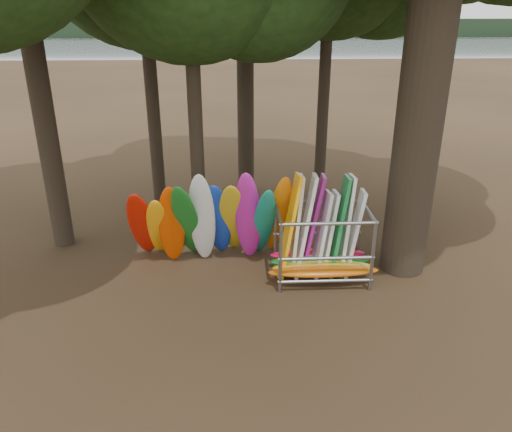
{
  "coord_description": "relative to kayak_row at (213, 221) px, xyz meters",
  "views": [
    {
      "loc": [
        0.02,
        -11.2,
        6.77
      ],
      "look_at": [
        0.61,
        1.5,
        1.4
      ],
      "focal_mm": 35.0,
      "sensor_mm": 36.0,
      "label": 1
    }
  ],
  "objects": [
    {
      "name": "storage_rack",
      "position": [
        2.89,
        -0.91,
        -0.36
      ],
      "size": [
        2.91,
        1.54,
        2.89
      ],
      "color": "gray",
      "rests_on": "ground"
    },
    {
      "name": "kayak_row",
      "position": [
        0.0,
        0.0,
        0.0
      ],
      "size": [
        4.57,
        2.22,
        3.06
      ],
      "color": "red",
      "rests_on": "ground"
    },
    {
      "name": "far_shore",
      "position": [
        0.59,
        108.56,
        0.7
      ],
      "size": [
        160.0,
        4.0,
        4.0
      ],
      "primitive_type": "cube",
      "color": "black",
      "rests_on": "ground"
    },
    {
      "name": "ground",
      "position": [
        0.59,
        -1.44,
        -1.3
      ],
      "size": [
        120.0,
        120.0,
        0.0
      ],
      "primitive_type": "plane",
      "color": "#47331E",
      "rests_on": "ground"
    },
    {
      "name": "lake",
      "position": [
        0.59,
        58.56,
        -1.3
      ],
      "size": [
        160.0,
        160.0,
        0.0
      ],
      "primitive_type": "plane",
      "color": "gray",
      "rests_on": "ground"
    }
  ]
}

